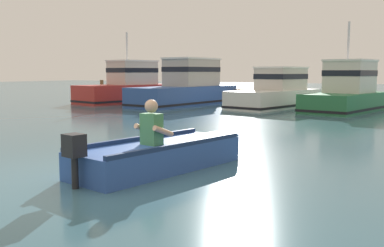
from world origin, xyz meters
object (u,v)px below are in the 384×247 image
Objects in this scene: moored_boat_white at (277,92)px; rowboat_with_person at (161,154)px; moored_boat_red at (128,87)px; moored_boat_blue at (187,88)px; moored_boat_green at (347,92)px.

rowboat_with_person is at bearing -78.53° from moored_boat_white.
moored_boat_blue is (3.63, 0.15, 0.02)m from moored_boat_red.
moored_boat_white is at bearing 9.00° from moored_boat_blue.
moored_boat_red is at bearing -173.94° from moored_boat_white.
moored_boat_green reaches higher than rowboat_with_person.
moored_boat_white is at bearing 6.06° from moored_boat_red.
moored_boat_red reaches higher than rowboat_with_person.
moored_boat_blue is at bearing -171.00° from moored_boat_white.
moored_boat_white is (-2.77, 13.64, 0.44)m from rowboat_with_person.
moored_boat_green is at bearing -5.94° from moored_boat_white.
moored_boat_white is (4.45, 0.70, -0.16)m from moored_boat_blue.
moored_boat_red reaches higher than moored_boat_green.
rowboat_with_person is 0.54× the size of moored_boat_blue.
moored_boat_green is at bearing 2.80° from moored_boat_blue.
moored_boat_red is 0.84× the size of moored_boat_blue.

